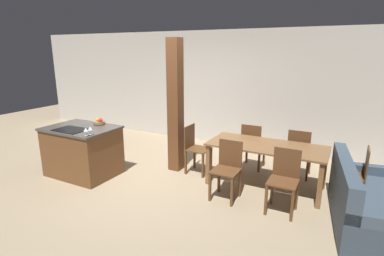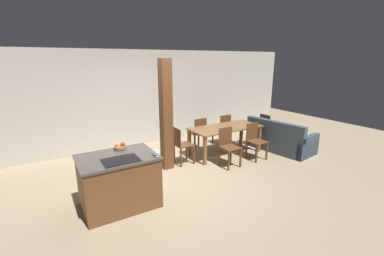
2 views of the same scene
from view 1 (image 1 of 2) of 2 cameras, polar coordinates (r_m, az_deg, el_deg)
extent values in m
plane|color=#9E896B|center=(5.59, -6.49, -9.19)|extent=(16.00, 16.00, 0.00)
cube|color=beige|center=(7.32, 4.12, 7.55)|extent=(11.20, 0.08, 2.70)
cube|color=brown|center=(5.88, -20.05, -4.31)|extent=(1.21, 0.87, 0.86)
cube|color=#4C4742|center=(5.75, -20.44, -0.05)|extent=(1.25, 0.91, 0.04)
cube|color=black|center=(5.61, -22.08, -0.30)|extent=(0.56, 0.40, 0.01)
cylinder|color=#99704C|center=(5.85, -17.25, 1.00)|extent=(0.22, 0.22, 0.05)
sphere|color=red|center=(5.79, -17.04, 1.40)|extent=(0.08, 0.08, 0.08)
sphere|color=gold|center=(5.88, -17.54, 1.49)|extent=(0.07, 0.07, 0.07)
cylinder|color=silver|center=(5.11, -19.48, -1.38)|extent=(0.06, 0.06, 0.00)
cylinder|color=silver|center=(5.10, -19.52, -0.98)|extent=(0.01, 0.01, 0.07)
cone|color=silver|center=(5.08, -19.58, -0.28)|extent=(0.08, 0.08, 0.06)
cylinder|color=silver|center=(5.17, -18.74, -1.14)|extent=(0.06, 0.06, 0.00)
cylinder|color=silver|center=(5.16, -18.78, -0.74)|extent=(0.01, 0.01, 0.07)
cone|color=silver|center=(5.14, -18.83, -0.04)|extent=(0.08, 0.08, 0.06)
cube|color=brown|center=(5.08, 14.03, -3.32)|extent=(1.91, 0.85, 0.03)
cube|color=brown|center=(5.16, 3.10, -6.97)|extent=(0.07, 0.07, 0.71)
cube|color=brown|center=(4.76, 23.21, -10.12)|extent=(0.07, 0.07, 0.71)
cube|color=brown|center=(5.78, 6.12, -4.61)|extent=(0.07, 0.07, 0.71)
cube|color=brown|center=(5.43, 23.92, -7.15)|extent=(0.07, 0.07, 0.71)
cube|color=brown|center=(4.64, 6.41, -8.10)|extent=(0.40, 0.40, 0.02)
cube|color=brown|center=(4.72, 7.34, -4.79)|extent=(0.38, 0.02, 0.43)
cube|color=brown|center=(4.65, 3.43, -11.19)|extent=(0.04, 0.04, 0.46)
cube|color=brown|center=(4.53, 7.60, -12.02)|extent=(0.04, 0.04, 0.46)
cube|color=brown|center=(4.94, 5.16, -9.58)|extent=(0.04, 0.04, 0.46)
cube|color=brown|center=(4.83, 9.09, -10.31)|extent=(0.04, 0.04, 0.46)
cube|color=brown|center=(4.43, 16.92, -9.82)|extent=(0.40, 0.40, 0.02)
cube|color=brown|center=(4.52, 17.62, -6.31)|extent=(0.38, 0.02, 0.43)
cube|color=brown|center=(4.41, 13.91, -13.17)|extent=(0.04, 0.04, 0.46)
cube|color=brown|center=(4.35, 18.56, -13.91)|extent=(0.04, 0.04, 0.46)
cube|color=brown|center=(4.72, 15.00, -11.30)|extent=(0.04, 0.04, 0.46)
cube|color=brown|center=(4.66, 19.32, -11.96)|extent=(0.04, 0.04, 0.46)
cube|color=brown|center=(5.93, 11.59, -3.17)|extent=(0.40, 0.40, 0.02)
cube|color=brown|center=(5.69, 11.16, -1.56)|extent=(0.38, 0.02, 0.43)
cube|color=brown|center=(6.13, 13.55, -5.05)|extent=(0.04, 0.04, 0.46)
cube|color=brown|center=(6.21, 10.38, -4.59)|extent=(0.04, 0.04, 0.46)
cube|color=brown|center=(5.80, 12.65, -6.12)|extent=(0.04, 0.04, 0.46)
cube|color=brown|center=(5.90, 9.33, -5.62)|extent=(0.04, 0.04, 0.46)
cube|color=brown|center=(5.77, 19.79, -4.28)|extent=(0.40, 0.40, 0.02)
cube|color=brown|center=(5.52, 19.69, -2.67)|extent=(0.38, 0.02, 0.43)
cube|color=brown|center=(6.00, 21.53, -6.14)|extent=(0.04, 0.04, 0.46)
cube|color=brown|center=(6.04, 18.19, -5.70)|extent=(0.04, 0.04, 0.46)
cube|color=brown|center=(5.66, 21.09, -7.31)|extent=(0.04, 0.04, 0.46)
cube|color=brown|center=(5.71, 17.55, -6.83)|extent=(0.04, 0.04, 0.46)
cube|color=brown|center=(5.57, 1.27, -4.05)|extent=(0.40, 0.40, 0.02)
cube|color=brown|center=(5.59, -0.46, -1.59)|extent=(0.02, 0.38, 0.43)
cube|color=brown|center=(5.43, 2.09, -7.23)|extent=(0.04, 0.04, 0.46)
cube|color=brown|center=(5.73, 3.64, -6.05)|extent=(0.04, 0.04, 0.46)
cube|color=brown|center=(5.58, -1.20, -6.60)|extent=(0.04, 0.04, 0.46)
cube|color=brown|center=(5.87, 0.48, -5.49)|extent=(0.04, 0.04, 0.46)
cube|color=brown|center=(5.05, 27.87, -7.86)|extent=(0.40, 0.40, 0.02)
cube|color=brown|center=(4.98, 30.35, -5.72)|extent=(0.02, 0.38, 0.43)
cube|color=brown|center=(5.30, 25.66, -9.34)|extent=(0.04, 0.04, 0.46)
cube|color=brown|center=(4.97, 25.45, -10.88)|extent=(0.04, 0.04, 0.46)
cube|color=brown|center=(5.31, 29.51, -9.78)|extent=(0.04, 0.04, 0.46)
cube|color=brown|center=(4.98, 29.57, -11.35)|extent=(0.04, 0.04, 0.46)
cube|color=#3D4C5B|center=(4.66, 30.84, -13.46)|extent=(1.09, 1.81, 0.44)
cube|color=#3D4C5B|center=(4.42, 27.09, -8.27)|extent=(0.39, 1.72, 0.43)
cube|color=#3D4C5B|center=(5.33, 29.47, -8.95)|extent=(0.87, 0.26, 0.58)
cube|color=brown|center=(5.56, -3.17, 4.08)|extent=(0.23, 0.23, 2.47)
camera|label=2|loc=(5.23, -67.08, 8.01)|focal=24.00mm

